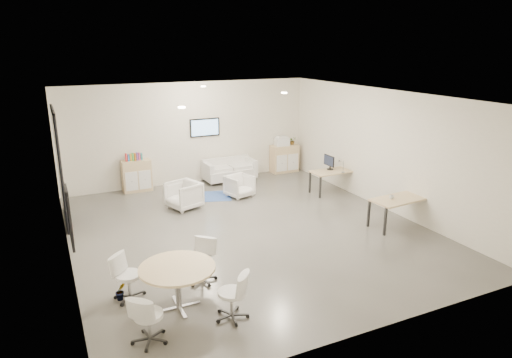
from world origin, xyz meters
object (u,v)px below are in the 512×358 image
at_px(round_table, 177,271).
at_px(sideboard_left, 137,176).
at_px(loveseat, 229,170).
at_px(armchair_right, 239,185).
at_px(sideboard_right, 284,159).
at_px(armchair_left, 184,194).
at_px(desk_rear, 333,173).
at_px(desk_front, 399,201).

bearing_deg(round_table, sideboard_left, 84.39).
height_order(loveseat, armchair_right, loveseat).
relative_size(sideboard_right, armchair_right, 1.35).
bearing_deg(armchair_left, loveseat, 113.48).
height_order(desk_rear, desk_front, desk_front).
relative_size(loveseat, desk_front, 1.16).
distance_m(sideboard_right, desk_rear, 2.69).
bearing_deg(desk_rear, sideboard_left, 151.59).
distance_m(loveseat, desk_rear, 3.45).
height_order(sideboard_right, round_table, sideboard_right).
bearing_deg(sideboard_right, loveseat, -175.67).
height_order(sideboard_right, armchair_right, sideboard_right).
xyz_separation_m(sideboard_right, loveseat, (-2.16, -0.16, -0.14)).
distance_m(loveseat, armchair_left, 2.85).
bearing_deg(armchair_right, sideboard_left, 128.59).
distance_m(armchair_left, round_table, 4.98).
height_order(sideboard_left, desk_front, sideboard_left).
height_order(loveseat, desk_front, desk_front).
distance_m(sideboard_right, round_table, 8.95).
xyz_separation_m(armchair_left, armchair_right, (1.76, 0.26, -0.05)).
xyz_separation_m(sideboard_right, armchair_left, (-4.26, -2.09, -0.07)).
relative_size(sideboard_left, sideboard_right, 1.01).
xyz_separation_m(desk_front, round_table, (-5.87, -1.23, 0.04)).
relative_size(desk_rear, desk_front, 0.92).
xyz_separation_m(sideboard_right, round_table, (-5.77, -6.83, 0.22)).
relative_size(sideboard_right, armchair_left, 1.17).
distance_m(loveseat, armchair_right, 1.71).
relative_size(sideboard_left, desk_rear, 0.72).
bearing_deg(armchair_right, desk_rear, -33.63).
bearing_deg(desk_rear, armchair_left, 171.02).
height_order(sideboard_right, desk_front, sideboard_right).
xyz_separation_m(sideboard_left, armchair_right, (2.60, -1.85, -0.12)).
bearing_deg(round_table, armchair_left, 72.29).
bearing_deg(desk_front, desk_rear, 83.35).
bearing_deg(sideboard_right, armchair_left, -153.85).
relative_size(armchair_left, round_table, 0.64).
bearing_deg(sideboard_left, desk_front, -47.16).
xyz_separation_m(armchair_right, desk_rear, (2.68, -0.85, 0.26)).
bearing_deg(armchair_left, armchair_right, 79.22).
bearing_deg(round_table, loveseat, 61.52).
height_order(sideboard_right, desk_rear, sideboard_right).
bearing_deg(desk_rear, sideboard_right, 92.40).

